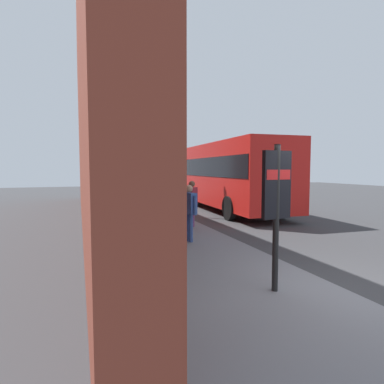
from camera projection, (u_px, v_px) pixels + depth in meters
name	position (u px, v px, depth m)	size (l,w,h in m)	color
ground	(235.00, 229.00, 11.22)	(60.00, 60.00, 0.00)	#38383A
sidewalk_pavement	(147.00, 223.00, 12.18)	(24.00, 3.50, 0.12)	slate
station_facade	(87.00, 105.00, 12.09)	(22.00, 0.65, 9.13)	brown
bicycle_under_window	(146.00, 252.00, 6.16)	(0.57, 1.74, 0.97)	black
bicycle_by_door	(144.00, 241.00, 7.07)	(0.48, 1.77, 0.97)	black
bicycle_beside_lamp	(136.00, 232.00, 8.05)	(0.48, 1.77, 0.97)	black
bicycle_end_of_row	(131.00, 226.00, 8.95)	(0.69, 1.70, 0.97)	black
transit_info_sign	(276.00, 194.00, 5.11)	(0.16, 0.56, 2.40)	black
city_bus	(225.00, 173.00, 16.51)	(10.60, 3.01, 3.35)	red
pedestrian_near_bus	(189.00, 207.00, 8.69)	(0.57, 0.36, 1.57)	#334C8C
pedestrian_crossing_street	(159.00, 196.00, 11.83)	(0.49, 0.51, 1.64)	#B2A599
pedestrian_by_facade	(192.00, 199.00, 10.84)	(0.48, 0.48, 1.59)	#723F72
street_lamp	(169.00, 148.00, 14.29)	(0.28, 0.28, 4.93)	#333338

